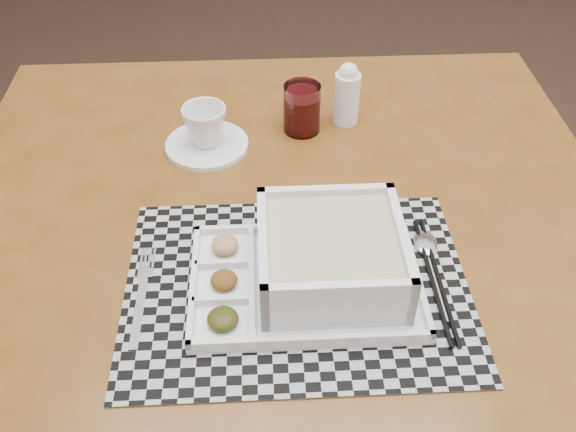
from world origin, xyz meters
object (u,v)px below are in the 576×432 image
object	(u,v)px
dining_table	(285,266)
juice_glass	(302,110)
cup	(205,126)
serving_tray	(323,262)
creamer_bottle	(347,94)

from	to	relation	value
dining_table	juice_glass	size ratio (longest dim) A/B	12.06
cup	juice_glass	distance (m)	0.18
cup	juice_glass	size ratio (longest dim) A/B	0.85
serving_tray	cup	xyz separation A→B (m)	(-0.19, 0.33, 0.01)
dining_table	serving_tray	xyz separation A→B (m)	(0.05, -0.11, 0.12)
cup	creamer_bottle	xyz separation A→B (m)	(0.26, 0.08, 0.01)
juice_glass	serving_tray	bearing A→B (deg)	-88.13
cup	creamer_bottle	distance (m)	0.27
dining_table	cup	size ratio (longest dim) A/B	14.16
cup	creamer_bottle	bearing A→B (deg)	6.98
serving_tray	juice_glass	bearing A→B (deg)	91.87
serving_tray	juice_glass	xyz separation A→B (m)	(-0.01, 0.38, 0.00)
juice_glass	creamer_bottle	distance (m)	0.09
dining_table	serving_tray	world-z (taller)	serving_tray
cup	serving_tray	bearing A→B (deg)	-70.65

